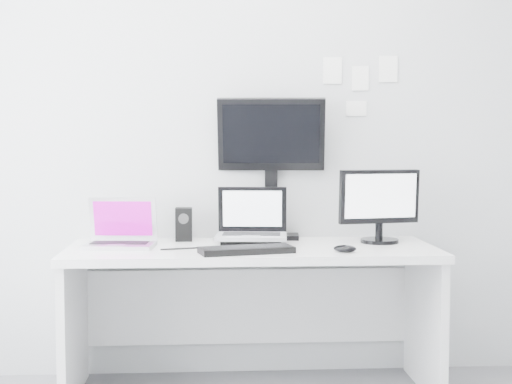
% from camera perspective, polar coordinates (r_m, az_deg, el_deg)
% --- Properties ---
extents(back_wall, '(3.60, 0.00, 3.60)m').
position_cam_1_polar(back_wall, '(4.02, -0.62, 5.35)').
color(back_wall, '#B3B6B8').
rests_on(back_wall, ground).
extents(desk, '(1.80, 0.70, 0.73)m').
position_cam_1_polar(desk, '(3.78, -0.33, -9.63)').
color(desk, white).
rests_on(desk, ground).
extents(macbook, '(0.36, 0.28, 0.25)m').
position_cam_1_polar(macbook, '(3.72, -10.30, -2.23)').
color(macbook, silver).
rests_on(macbook, desk).
extents(speaker, '(0.11, 0.11, 0.17)m').
position_cam_1_polar(speaker, '(3.93, -5.47, -2.45)').
color(speaker, black).
rests_on(speaker, desk).
extents(dell_laptop, '(0.38, 0.31, 0.29)m').
position_cam_1_polar(dell_laptop, '(3.78, -0.35, -1.76)').
color(dell_laptop, '#9D9FA4').
rests_on(dell_laptop, desk).
extents(rear_monitor, '(0.58, 0.25, 0.76)m').
position_cam_1_polar(rear_monitor, '(3.99, 1.15, 1.92)').
color(rear_monitor, black).
rests_on(rear_monitor, desk).
extents(samsung_monitor, '(0.45, 0.26, 0.39)m').
position_cam_1_polar(samsung_monitor, '(3.88, 9.33, -0.97)').
color(samsung_monitor, black).
rests_on(samsung_monitor, desk).
extents(keyboard, '(0.46, 0.25, 0.03)m').
position_cam_1_polar(keyboard, '(3.50, -0.73, -4.39)').
color(keyboard, black).
rests_on(keyboard, desk).
extents(mouse, '(0.12, 0.10, 0.04)m').
position_cam_1_polar(mouse, '(3.54, 6.72, -4.27)').
color(mouse, black).
rests_on(mouse, desk).
extents(wall_note_0, '(0.10, 0.00, 0.14)m').
position_cam_1_polar(wall_note_0, '(4.08, 5.78, 9.10)').
color(wall_note_0, white).
rests_on(wall_note_0, back_wall).
extents(wall_note_1, '(0.09, 0.00, 0.13)m').
position_cam_1_polar(wall_note_1, '(4.10, 7.87, 8.50)').
color(wall_note_1, white).
rests_on(wall_note_1, back_wall).
extents(wall_note_2, '(0.10, 0.00, 0.14)m').
position_cam_1_polar(wall_note_2, '(4.14, 9.93, 9.13)').
color(wall_note_2, white).
rests_on(wall_note_2, back_wall).
extents(wall_note_3, '(0.11, 0.00, 0.08)m').
position_cam_1_polar(wall_note_3, '(4.09, 7.57, 6.27)').
color(wall_note_3, white).
rests_on(wall_note_3, back_wall).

